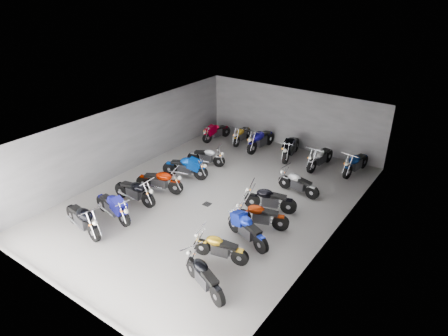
{
  "coord_description": "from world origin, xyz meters",
  "views": [
    {
      "loc": [
        8.7,
        -11.57,
        8.61
      ],
      "look_at": [
        -0.21,
        1.0,
        1.0
      ],
      "focal_mm": 32.0,
      "sensor_mm": 36.0,
      "label": 1
    }
  ],
  "objects_px": {
    "motorcycle_left_a": "(83,219)",
    "motorcycle_left_c": "(135,191)",
    "motorcycle_right_c": "(247,229)",
    "motorcycle_right_e": "(270,199)",
    "motorcycle_left_b": "(113,206)",
    "motorcycle_right_f": "(298,183)",
    "motorcycle_right_d": "(261,216)",
    "motorcycle_back_d": "(291,147)",
    "motorcycle_left_e": "(186,167)",
    "motorcycle_back_b": "(242,134)",
    "motorcycle_back_a": "(216,132)",
    "motorcycle_back_f": "(356,163)",
    "motorcycle_right_b": "(220,248)",
    "motorcycle_back_e": "(320,157)",
    "motorcycle_back_c": "(261,140)",
    "motorcycle_right_a": "(204,276)",
    "drain_grate": "(207,204)",
    "motorcycle_left_f": "(206,156)",
    "motorcycle_left_d": "(160,181)"
  },
  "relations": [
    {
      "from": "motorcycle_left_f",
      "to": "motorcycle_back_c",
      "type": "distance_m",
      "value": 3.4
    },
    {
      "from": "drain_grate",
      "to": "motorcycle_back_d",
      "type": "relative_size",
      "value": 0.13
    },
    {
      "from": "motorcycle_right_a",
      "to": "motorcycle_right_d",
      "type": "distance_m",
      "value": 3.81
    },
    {
      "from": "motorcycle_left_a",
      "to": "motorcycle_left_e",
      "type": "bearing_deg",
      "value": -172.6
    },
    {
      "from": "motorcycle_right_d",
      "to": "motorcycle_back_d",
      "type": "height_order",
      "value": "motorcycle_back_d"
    },
    {
      "from": "motorcycle_right_c",
      "to": "motorcycle_back_e",
      "type": "bearing_deg",
      "value": 21.76
    },
    {
      "from": "motorcycle_left_b",
      "to": "motorcycle_right_f",
      "type": "height_order",
      "value": "motorcycle_left_b"
    },
    {
      "from": "motorcycle_right_d",
      "to": "motorcycle_back_e",
      "type": "relative_size",
      "value": 0.88
    },
    {
      "from": "motorcycle_left_b",
      "to": "motorcycle_left_c",
      "type": "distance_m",
      "value": 1.33
    },
    {
      "from": "motorcycle_left_a",
      "to": "motorcycle_right_e",
      "type": "xyz_separation_m",
      "value": [
        4.82,
        5.2,
        -0.05
      ]
    },
    {
      "from": "motorcycle_left_f",
      "to": "motorcycle_back_b",
      "type": "height_order",
      "value": "motorcycle_back_b"
    },
    {
      "from": "motorcycle_right_b",
      "to": "motorcycle_back_e",
      "type": "bearing_deg",
      "value": -11.67
    },
    {
      "from": "motorcycle_right_c",
      "to": "motorcycle_right_e",
      "type": "relative_size",
      "value": 1.01
    },
    {
      "from": "motorcycle_left_d",
      "to": "motorcycle_right_a",
      "type": "distance_m",
      "value": 6.33
    },
    {
      "from": "motorcycle_left_a",
      "to": "motorcycle_left_c",
      "type": "bearing_deg",
      "value": -169.84
    },
    {
      "from": "motorcycle_right_a",
      "to": "motorcycle_back_e",
      "type": "distance_m",
      "value": 9.83
    },
    {
      "from": "motorcycle_left_a",
      "to": "motorcycle_left_e",
      "type": "height_order",
      "value": "motorcycle_left_a"
    },
    {
      "from": "motorcycle_right_b",
      "to": "motorcycle_left_a",
      "type": "bearing_deg",
      "value": 95.62
    },
    {
      "from": "motorcycle_left_c",
      "to": "motorcycle_left_d",
      "type": "distance_m",
      "value": 1.27
    },
    {
      "from": "motorcycle_right_c",
      "to": "motorcycle_back_b",
      "type": "bearing_deg",
      "value": 53.57
    },
    {
      "from": "motorcycle_left_a",
      "to": "motorcycle_right_e",
      "type": "bearing_deg",
      "value": 147.3
    },
    {
      "from": "motorcycle_left_b",
      "to": "motorcycle_left_e",
      "type": "height_order",
      "value": "motorcycle_left_b"
    },
    {
      "from": "motorcycle_left_f",
      "to": "motorcycle_right_d",
      "type": "height_order",
      "value": "motorcycle_right_d"
    },
    {
      "from": "motorcycle_left_e",
      "to": "motorcycle_left_d",
      "type": "bearing_deg",
      "value": -19.96
    },
    {
      "from": "motorcycle_left_a",
      "to": "motorcycle_left_c",
      "type": "xyz_separation_m",
      "value": [
        -0.0,
        2.55,
        -0.04
      ]
    },
    {
      "from": "motorcycle_left_b",
      "to": "motorcycle_right_f",
      "type": "relative_size",
      "value": 1.11
    },
    {
      "from": "motorcycle_right_e",
      "to": "motorcycle_back_e",
      "type": "xyz_separation_m",
      "value": [
        0.06,
        4.83,
        0.04
      ]
    },
    {
      "from": "motorcycle_left_c",
      "to": "motorcycle_right_e",
      "type": "height_order",
      "value": "motorcycle_left_c"
    },
    {
      "from": "motorcycle_left_c",
      "to": "motorcycle_right_c",
      "type": "distance_m",
      "value": 5.18
    },
    {
      "from": "motorcycle_back_f",
      "to": "motorcycle_back_a",
      "type": "bearing_deg",
      "value": 11.67
    },
    {
      "from": "drain_grate",
      "to": "motorcycle_back_b",
      "type": "distance_m",
      "value": 6.82
    },
    {
      "from": "motorcycle_right_a",
      "to": "motorcycle_back_e",
      "type": "xyz_separation_m",
      "value": [
        -0.53,
        9.82,
        0.05
      ]
    },
    {
      "from": "motorcycle_right_d",
      "to": "motorcycle_back_e",
      "type": "xyz_separation_m",
      "value": [
        -0.24,
        6.02,
        0.05
      ]
    },
    {
      "from": "motorcycle_right_b",
      "to": "motorcycle_right_c",
      "type": "relative_size",
      "value": 0.94
    },
    {
      "from": "motorcycle_right_f",
      "to": "motorcycle_back_a",
      "type": "xyz_separation_m",
      "value": [
        -6.46,
        2.89,
        0.01
      ]
    },
    {
      "from": "motorcycle_right_a",
      "to": "motorcycle_back_b",
      "type": "bearing_deg",
      "value": 48.6
    },
    {
      "from": "motorcycle_left_f",
      "to": "motorcycle_back_a",
      "type": "relative_size",
      "value": 0.94
    },
    {
      "from": "drain_grate",
      "to": "motorcycle_left_a",
      "type": "relative_size",
      "value": 0.14
    },
    {
      "from": "motorcycle_back_f",
      "to": "motorcycle_right_f",
      "type": "bearing_deg",
      "value": 75.96
    },
    {
      "from": "motorcycle_right_c",
      "to": "motorcycle_back_a",
      "type": "xyz_separation_m",
      "value": [
        -6.51,
        7.03,
        -0.03
      ]
    },
    {
      "from": "motorcycle_left_c",
      "to": "motorcycle_back_f",
      "type": "relative_size",
      "value": 0.99
    },
    {
      "from": "motorcycle_back_b",
      "to": "motorcycle_right_a",
      "type": "bearing_deg",
      "value": 108.75
    },
    {
      "from": "drain_grate",
      "to": "motorcycle_right_e",
      "type": "height_order",
      "value": "motorcycle_right_e"
    },
    {
      "from": "motorcycle_back_a",
      "to": "motorcycle_back_e",
      "type": "xyz_separation_m",
      "value": [
        6.21,
        0.03,
        0.06
      ]
    },
    {
      "from": "drain_grate",
      "to": "motorcycle_right_e",
      "type": "relative_size",
      "value": 0.16
    },
    {
      "from": "motorcycle_left_a",
      "to": "motorcycle_back_c",
      "type": "xyz_separation_m",
      "value": [
        1.4,
        10.26,
        0.01
      ]
    },
    {
      "from": "drain_grate",
      "to": "motorcycle_left_c",
      "type": "bearing_deg",
      "value": -147.73
    },
    {
      "from": "motorcycle_right_e",
      "to": "motorcycle_back_f",
      "type": "xyz_separation_m",
      "value": [
        1.68,
        5.2,
        0.02
      ]
    },
    {
      "from": "motorcycle_right_b",
      "to": "motorcycle_back_d",
      "type": "relative_size",
      "value": 0.81
    },
    {
      "from": "motorcycle_left_d",
      "to": "motorcycle_back_e",
      "type": "height_order",
      "value": "motorcycle_back_e"
    }
  ]
}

